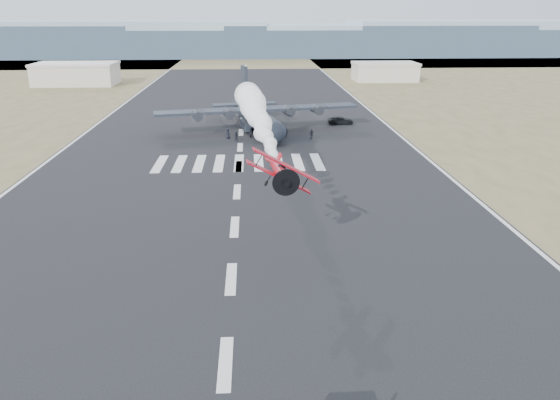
{
  "coord_description": "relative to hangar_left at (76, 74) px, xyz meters",
  "views": [
    {
      "loc": [
        1.98,
        -30.54,
        22.01
      ],
      "look_at": [
        4.72,
        21.01,
        4.0
      ],
      "focal_mm": 35.0,
      "sensor_mm": 36.0,
      "label": 1
    }
  ],
  "objects": [
    {
      "name": "crew_h",
      "position": [
        51.26,
        -80.2,
        -2.59
      ],
      "size": [
        0.91,
        0.73,
        1.63
      ],
      "primitive_type": "imported",
      "rotation": [
        0.0,
        0.0,
        2.79
      ],
      "color": "black",
      "rests_on": "ground"
    },
    {
      "name": "hangar_left",
      "position": [
        0.0,
        0.0,
        0.0
      ],
      "size": [
        24.5,
        14.5,
        6.7
      ],
      "color": "#BCB6A7",
      "rests_on": "ground"
    },
    {
      "name": "runway_markings",
      "position": [
        52.0,
        -85.0,
        -3.4
      ],
      "size": [
        60.0,
        260.0,
        0.01
      ],
      "primitive_type": null,
      "color": "silver",
      "rests_on": "ground"
    },
    {
      "name": "hangar_right",
      "position": [
        98.0,
        5.0,
        -0.4
      ],
      "size": [
        20.5,
        12.5,
        5.9
      ],
      "color": "#BCB6A7",
      "rests_on": "ground"
    },
    {
      "name": "crew_c",
      "position": [
        60.29,
        -77.6,
        -2.57
      ],
      "size": [
        1.04,
        1.16,
        1.67
      ],
      "primitive_type": "imported",
      "rotation": [
        0.0,
        0.0,
        4.08
      ],
      "color": "black",
      "rests_on": "ground"
    },
    {
      "name": "crew_a",
      "position": [
        58.4,
        -74.48,
        -2.48
      ],
      "size": [
        0.75,
        0.65,
        1.85
      ],
      "primitive_type": "imported",
      "rotation": [
        0.0,
        0.0,
        6.13
      ],
      "color": "black",
      "rests_on": "ground"
    },
    {
      "name": "support_vehicle",
      "position": [
        72.22,
        -65.9,
        -2.68
      ],
      "size": [
        5.25,
        2.48,
        1.45
      ],
      "primitive_type": "imported",
      "rotation": [
        0.0,
        0.0,
        1.59
      ],
      "color": "black",
      "rests_on": "ground"
    },
    {
      "name": "crew_g",
      "position": [
        56.94,
        -80.43,
        -2.51
      ],
      "size": [
        0.84,
        0.85,
        1.8
      ],
      "primitive_type": "imported",
      "rotation": [
        0.0,
        0.0,
        5.41
      ],
      "color": "black",
      "rests_on": "ground"
    },
    {
      "name": "scrub_far",
      "position": [
        52.0,
        85.0,
        -3.41
      ],
      "size": [
        500.0,
        80.0,
        0.0
      ],
      "primitive_type": "cube",
      "color": "brown",
      "rests_on": "ground"
    },
    {
      "name": "ridge_seg_c",
      "position": [
        -13.0,
        115.0,
        5.09
      ],
      "size": [
        150.0,
        50.0,
        17.0
      ],
      "primitive_type": "cube",
      "color": "#8AA0B0",
      "rests_on": "ground"
    },
    {
      "name": "ground",
      "position": [
        52.0,
        -145.0,
        -3.41
      ],
      "size": [
        500.0,
        500.0,
        0.0
      ],
      "primitive_type": "plane",
      "color": "black",
      "rests_on": "ground"
    },
    {
      "name": "ridge_seg_e",
      "position": [
        117.0,
        115.0,
        4.09
      ],
      "size": [
        150.0,
        50.0,
        15.0
      ],
      "primitive_type": "cube",
      "color": "#8AA0B0",
      "rests_on": "ground"
    },
    {
      "name": "transport_aircraft",
      "position": [
        54.92,
        -71.1,
        -0.52
      ],
      "size": [
        38.57,
        31.57,
        11.19
      ],
      "rotation": [
        0.0,
        0.0,
        0.21
      ],
      "color": "#202531",
      "rests_on": "ground"
    },
    {
      "name": "crew_f",
      "position": [
        56.04,
        -76.02,
        -2.46
      ],
      "size": [
        1.22,
        1.83,
        1.89
      ],
      "primitive_type": "imported",
      "rotation": [
        0.0,
        0.0,
        1.16
      ],
      "color": "black",
      "rests_on": "ground"
    },
    {
      "name": "smoke_trail",
      "position": [
        54.34,
        -94.67,
        5.18
      ],
      "size": [
        5.07,
        41.97,
        4.28
      ],
      "rotation": [
        0.0,
        0.0,
        0.06
      ],
      "color": "white"
    },
    {
      "name": "crew_e",
      "position": [
        49.69,
        -78.18,
        -2.46
      ],
      "size": [
        1.02,
        1.08,
        1.89
      ],
      "primitive_type": "imported",
      "rotation": [
        0.0,
        0.0,
        4.04
      ],
      "color": "black",
      "rests_on": "ground"
    },
    {
      "name": "aerobatic_biplane",
      "position": [
        56.52,
        -128.6,
        4.86
      ],
      "size": [
        6.06,
        6.12,
        4.67
      ],
      "rotation": [
        0.0,
        0.51,
        0.06
      ],
      "color": "#A40A0D"
    },
    {
      "name": "ridge_seg_f",
      "position": [
        182.0,
        115.0,
        5.09
      ],
      "size": [
        150.0,
        50.0,
        17.0
      ],
      "primitive_type": "cube",
      "color": "#8AA0B0",
      "rests_on": "ground"
    },
    {
      "name": "crew_b",
      "position": [
        53.86,
        -77.64,
        -2.54
      ],
      "size": [
        0.91,
        0.99,
        1.74
      ],
      "primitive_type": "imported",
      "rotation": [
        0.0,
        0.0,
        2.17
      ],
      "color": "black",
      "rests_on": "ground"
    },
    {
      "name": "ridge_seg_d",
      "position": [
        52.0,
        115.0,
        3.09
      ],
      "size": [
        150.0,
        50.0,
        13.0
      ],
      "primitive_type": "cube",
      "color": "#8AA0B0",
      "rests_on": "ground"
    },
    {
      "name": "crew_d",
      "position": [
        64.78,
        -79.33,
        -2.49
      ],
      "size": [
        1.21,
        0.99,
        1.83
      ],
      "primitive_type": "imported",
      "rotation": [
        0.0,
        0.0,
        3.63
      ],
      "color": "black",
      "rests_on": "ground"
    }
  ]
}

